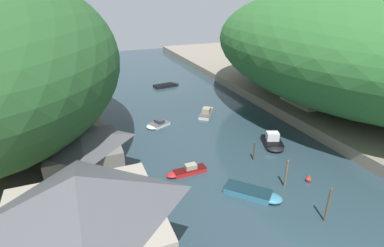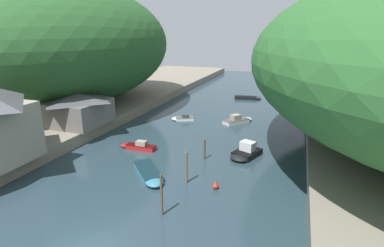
# 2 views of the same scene
# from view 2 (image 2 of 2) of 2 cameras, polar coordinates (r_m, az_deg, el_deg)

# --- Properties ---
(water_surface) EXTENTS (130.00, 130.00, 0.00)m
(water_surface) POSITION_cam_2_polar(r_m,az_deg,el_deg) (46.04, 4.31, -0.09)
(water_surface) COLOR #283D47
(water_surface) RESTS_ON ground
(left_bank) EXTENTS (22.00, 120.00, 1.51)m
(left_bank) POSITION_cam_2_polar(r_m,az_deg,el_deg) (56.92, -19.85, 3.06)
(left_bank) COLOR gray
(left_bank) RESTS_ON ground
(hillside_left) EXTENTS (29.71, 41.60, 19.84)m
(hillside_left) POSITION_cam_2_polar(r_m,az_deg,el_deg) (56.14, -21.93, 13.72)
(hillside_left) COLOR #285628
(hillside_left) RESTS_ON left_bank
(boathouse_shed) EXTENTS (7.53, 7.62, 4.29)m
(boathouse_shed) POSITION_cam_2_polar(r_m,az_deg,el_deg) (43.13, -20.92, 2.75)
(boathouse_shed) COLOR slate
(boathouse_shed) RESTS_ON left_bank
(right_bank_cottage) EXTENTS (5.11, 7.53, 4.46)m
(right_bank_cottage) POSITION_cam_2_polar(r_m,az_deg,el_deg) (41.45, 29.06, 1.30)
(right_bank_cottage) COLOR #B2A899
(right_bank_cottage) RESTS_ON right_bank
(boat_red_skiff) EXTENTS (4.47, 5.13, 1.36)m
(boat_red_skiff) POSITION_cam_2_polar(r_m,az_deg,el_deg) (47.11, 8.85, 0.68)
(boat_red_skiff) COLOR silver
(boat_red_skiff) RESTS_ON water_surface
(boat_small_dinghy) EXTENTS (3.55, 4.73, 1.73)m
(boat_small_dinghy) POSITION_cam_2_polar(r_m,az_deg,el_deg) (34.32, 10.10, -5.54)
(boat_small_dinghy) COLOR black
(boat_small_dinghy) RESTS_ON water_surface
(boat_near_quay) EXTENTS (4.57, 1.27, 1.07)m
(boat_near_quay) POSITION_cam_2_polar(r_m,az_deg,el_deg) (36.79, -10.36, -4.27)
(boat_near_quay) COLOR red
(boat_near_quay) RESTS_ON water_surface
(boat_yellow_tender) EXTENTS (4.01, 3.25, 0.90)m
(boat_yellow_tender) POSITION_cam_2_polar(r_m,az_deg,el_deg) (48.16, -1.80, 1.07)
(boat_yellow_tender) COLOR white
(boat_yellow_tender) RESTS_ON water_surface
(boat_white_cruiser) EXTENTS (5.12, 5.32, 0.68)m
(boat_white_cruiser) POSITION_cam_2_polar(r_m,az_deg,el_deg) (29.67, -8.11, -9.58)
(boat_white_cruiser) COLOR teal
(boat_white_cruiser) RESTS_ON water_surface
(boat_cabin_cruiser) EXTENTS (5.79, 2.90, 0.52)m
(boat_cabin_cruiser) POSITION_cam_2_polar(r_m,az_deg,el_deg) (64.09, 10.74, 4.81)
(boat_cabin_cruiser) COLOR black
(boat_cabin_cruiser) RESTS_ON water_surface
(mooring_post_nearest) EXTENTS (0.20, 0.20, 3.50)m
(mooring_post_nearest) POSITION_cam_2_polar(r_m,az_deg,el_deg) (23.39, -5.84, -13.33)
(mooring_post_nearest) COLOR brown
(mooring_post_nearest) RESTS_ON water_surface
(mooring_post_second) EXTENTS (0.22, 0.22, 3.16)m
(mooring_post_second) POSITION_cam_2_polar(r_m,az_deg,el_deg) (27.93, -1.07, -8.31)
(mooring_post_second) COLOR brown
(mooring_post_second) RESTS_ON water_surface
(mooring_post_middle) EXTENTS (0.21, 0.21, 2.35)m
(mooring_post_middle) POSITION_cam_2_polar(r_m,az_deg,el_deg) (33.12, 2.42, -4.89)
(mooring_post_middle) COLOR #4C3D2D
(mooring_post_middle) RESTS_ON water_surface
(channel_buoy_near) EXTENTS (0.54, 0.54, 0.82)m
(channel_buoy_near) POSITION_cam_2_polar(r_m,az_deg,el_deg) (27.54, 4.50, -11.73)
(channel_buoy_near) COLOR red
(channel_buoy_near) RESTS_ON water_surface
(person_on_quay) EXTENTS (0.25, 0.39, 1.69)m
(person_on_quay) POSITION_cam_2_polar(r_m,az_deg,el_deg) (45.09, -17.99, 2.01)
(person_on_quay) COLOR #282D3D
(person_on_quay) RESTS_ON left_bank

